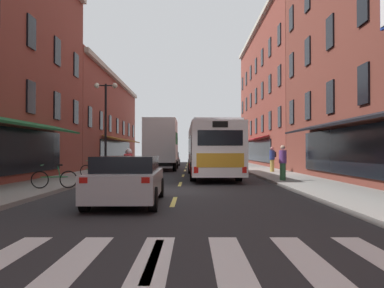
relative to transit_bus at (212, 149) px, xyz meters
name	(u,v)px	position (x,y,z in m)	size (l,w,h in m)	color
ground_plane	(178,192)	(-1.70, -8.04, -1.69)	(34.80, 80.00, 0.10)	#28282B
lane_centre_dashes	(178,191)	(-1.70, -8.29, -1.64)	(0.14, 73.90, 0.01)	#DBCC4C
crosswalk_near	(154,258)	(-1.70, -18.04, -1.64)	(7.10, 2.80, 0.01)	silver
sidewalk_left	(29,189)	(-7.60, -8.04, -1.57)	(3.00, 80.00, 0.14)	gray
sidewalk_right	(328,189)	(4.20, -8.04, -1.57)	(3.00, 80.00, 0.14)	gray
transit_bus	(212,149)	(0.00, 0.00, 0.00)	(2.83, 11.51, 3.12)	white
box_truck	(162,145)	(-3.56, 8.33, 0.39)	(2.49, 7.15, 3.99)	black
sedan_near	(171,159)	(-3.44, 19.51, -0.92)	(2.06, 4.45, 1.42)	silver
sedan_mid	(128,179)	(-3.05, -12.04, -0.92)	(2.04, 4.66, 1.40)	silver
motorcycle_rider	(129,172)	(-3.67, -7.92, -0.93)	(0.62, 2.07, 1.66)	black
bicycle_near	(55,179)	(-6.38, -8.64, -1.14)	(1.70, 0.48, 0.91)	black
bicycle_mid	(96,171)	(-6.36, -2.26, -1.14)	(1.70, 0.48, 0.91)	black
pedestrian_near	(273,158)	(4.34, 3.51, -0.60)	(0.50, 0.50, 1.71)	#B29947
pedestrian_far	(283,162)	(3.25, -4.46, -0.63)	(0.36, 0.36, 1.70)	#33663F
street_lamp_twin	(106,124)	(-6.37, 0.35, 1.56)	(1.42, 0.32, 5.54)	black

